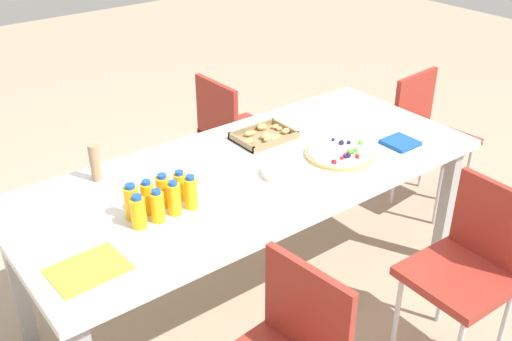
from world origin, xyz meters
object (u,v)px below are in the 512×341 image
object	(u,v)px
juice_bottle_2	(174,199)
snack_tray	(265,136)
juice_bottle_0	(138,212)
juice_bottle_3	(191,193)
juice_bottle_6	(163,191)
juice_bottle_5	(148,198)
napkin_stack	(400,143)
party_table	(251,181)
fruit_pizza	(340,153)
plate_stack	(282,172)
paper_folder	(88,269)
juice_bottle_1	(157,206)
chair_end	(427,130)
chair_near_right	(471,261)
chair_far_right	(233,129)
juice_bottle_7	(180,186)
cardboard_tube	(95,163)
juice_bottle_4	(132,202)

from	to	relation	value
juice_bottle_2	snack_tray	xyz separation A→B (m)	(0.71, 0.32, -0.05)
juice_bottle_0	juice_bottle_2	bearing A→B (deg)	-1.20
juice_bottle_3	juice_bottle_6	bearing A→B (deg)	134.71
juice_bottle_5	napkin_stack	world-z (taller)	juice_bottle_5
party_table	fruit_pizza	size ratio (longest dim) A/B	6.63
juice_bottle_3	plate_stack	distance (m)	0.47
paper_folder	party_table	bearing A→B (deg)	14.86
juice_bottle_1	snack_tray	distance (m)	0.85
chair_end	chair_near_right	world-z (taller)	same
chair_far_right	juice_bottle_2	size ratio (longest dim) A/B	5.62
chair_end	juice_bottle_7	xyz separation A→B (m)	(-1.81, -0.12, 0.31)
party_table	chair_far_right	world-z (taller)	chair_far_right
juice_bottle_1	paper_folder	xyz separation A→B (m)	(-0.35, -0.12, -0.06)
party_table	snack_tray	size ratio (longest dim) A/B	7.48
juice_bottle_7	cardboard_tube	world-z (taller)	cardboard_tube
juice_bottle_3	chair_end	bearing A→B (deg)	6.40
chair_far_right	juice_bottle_6	xyz separation A→B (m)	(-0.96, -0.86, 0.31)
napkin_stack	cardboard_tube	distance (m)	1.45
chair_far_right	juice_bottle_5	distance (m)	1.39
chair_end	party_table	bearing A→B (deg)	-1.19
juice_bottle_3	juice_bottle_6	size ratio (longest dim) A/B	1.02
juice_bottle_2	juice_bottle_3	xyz separation A→B (m)	(0.08, -0.00, 0.00)
juice_bottle_2	juice_bottle_0	bearing A→B (deg)	178.80
party_table	snack_tray	xyz separation A→B (m)	(0.24, 0.21, 0.08)
plate_stack	cardboard_tube	xyz separation A→B (m)	(-0.67, 0.46, 0.07)
chair_end	juice_bottle_3	size ratio (longest dim) A/B	5.61
juice_bottle_2	fruit_pizza	world-z (taller)	juice_bottle_2
snack_tray	napkin_stack	bearing A→B (deg)	-43.29
juice_bottle_3	cardboard_tube	xyz separation A→B (m)	(-0.21, 0.44, 0.02)
chair_end	paper_folder	size ratio (longest dim) A/B	3.19
juice_bottle_4	plate_stack	world-z (taller)	juice_bottle_4
juice_bottle_3	juice_bottle_5	size ratio (longest dim) A/B	1.01
napkin_stack	party_table	bearing A→B (deg)	161.23
chair_near_right	juice_bottle_1	xyz separation A→B (m)	(-1.05, 0.74, 0.31)
chair_end	snack_tray	xyz separation A→B (m)	(-1.18, 0.12, 0.26)
juice_bottle_0	napkin_stack	distance (m)	1.36
juice_bottle_3	juice_bottle_2	bearing A→B (deg)	177.81
juice_bottle_1	juice_bottle_3	world-z (taller)	juice_bottle_3
juice_bottle_7	chair_far_right	bearing A→B (deg)	44.51
chair_end	juice_bottle_2	distance (m)	1.92
chair_end	cardboard_tube	size ratio (longest dim) A/B	4.87
chair_far_right	chair_end	xyz separation A→B (m)	(0.93, -0.74, 0.00)
chair_near_right	cardboard_tube	world-z (taller)	cardboard_tube
plate_stack	paper_folder	size ratio (longest dim) A/B	0.70
chair_far_right	paper_folder	bearing A→B (deg)	-53.95
chair_near_right	paper_folder	distance (m)	1.55
juice_bottle_1	juice_bottle_3	distance (m)	0.15
napkin_stack	juice_bottle_5	bearing A→B (deg)	170.69
juice_bottle_3	napkin_stack	size ratio (longest dim) A/B	0.99
juice_bottle_5	paper_folder	size ratio (longest dim) A/B	0.56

